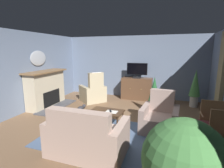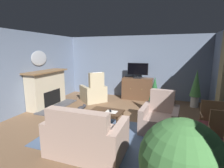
# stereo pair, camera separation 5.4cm
# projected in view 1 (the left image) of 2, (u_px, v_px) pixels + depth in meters

# --- Properties ---
(ground_plane) EXTENTS (6.39, 6.87, 0.04)m
(ground_plane) POSITION_uv_depth(u_px,v_px,m) (108.00, 127.00, 4.50)
(ground_plane) COLOR brown
(wall_back) EXTENTS (6.39, 0.10, 2.56)m
(wall_back) POSITION_uv_depth(u_px,v_px,m) (133.00, 67.00, 7.21)
(wall_back) COLOR slate
(wall_back) RESTS_ON ground_plane
(wall_left) EXTENTS (0.10, 6.87, 2.56)m
(wall_left) POSITION_uv_depth(u_px,v_px,m) (16.00, 73.00, 5.17)
(wall_left) COLOR slate
(wall_left) RESTS_ON ground_plane
(curtain_panel_far) EXTENTS (0.10, 0.44, 2.15)m
(curtain_panel_far) POSITION_uv_depth(u_px,v_px,m) (222.00, 71.00, 4.74)
(curtain_panel_far) COLOR #8E7F56
(rug_central) EXTENTS (2.60, 1.94, 0.01)m
(rug_central) POSITION_uv_depth(u_px,v_px,m) (101.00, 135.00, 4.02)
(rug_central) COLOR slate
(rug_central) RESTS_ON ground_plane
(fireplace) EXTENTS (0.92, 1.73, 1.27)m
(fireplace) POSITION_uv_depth(u_px,v_px,m) (47.00, 89.00, 6.02)
(fireplace) COLOR #4C4C51
(fireplace) RESTS_ON ground_plane
(wall_mirror_oval) EXTENTS (0.06, 0.74, 0.52)m
(wall_mirror_oval) POSITION_uv_depth(u_px,v_px,m) (38.00, 58.00, 5.89)
(wall_mirror_oval) COLOR #B2B7BF
(tv_cabinet) EXTENTS (1.21, 0.54, 0.87)m
(tv_cabinet) POSITION_uv_depth(u_px,v_px,m) (137.00, 89.00, 6.98)
(tv_cabinet) COLOR #402A1C
(tv_cabinet) RESTS_ON ground_plane
(television) EXTENTS (0.81, 0.20, 0.61)m
(television) POSITION_uv_depth(u_px,v_px,m) (137.00, 70.00, 6.78)
(television) COLOR black
(television) RESTS_ON tv_cabinet
(coffee_table) EXTENTS (0.89, 0.58, 0.40)m
(coffee_table) POSITION_uv_depth(u_px,v_px,m) (107.00, 113.00, 4.50)
(coffee_table) COLOR #422B19
(coffee_table) RESTS_ON ground_plane
(tv_remote) EXTENTS (0.12, 0.18, 0.02)m
(tv_remote) POSITION_uv_depth(u_px,v_px,m) (110.00, 111.00, 4.45)
(tv_remote) COLOR black
(tv_remote) RESTS_ON coffee_table
(folded_newspaper) EXTENTS (0.30, 0.23, 0.01)m
(folded_newspaper) POSITION_uv_depth(u_px,v_px,m) (112.00, 112.00, 4.41)
(folded_newspaper) COLOR silver
(folded_newspaper) RESTS_ON coffee_table
(sofa_floral) EXTENTS (1.45, 0.91, 0.97)m
(sofa_floral) POSITION_uv_depth(u_px,v_px,m) (86.00, 138.00, 3.24)
(sofa_floral) COLOR #BC9E8E
(sofa_floral) RESTS_ON ground_plane
(armchair_near_window) EXTENTS (1.18, 1.18, 1.19)m
(armchair_near_window) POSITION_uv_depth(u_px,v_px,m) (93.00, 93.00, 6.63)
(armchair_near_window) COLOR tan
(armchair_near_window) RESTS_ON ground_plane
(armchair_by_fireplace) EXTENTS (0.93, 0.94, 0.98)m
(armchair_by_fireplace) POSITION_uv_depth(u_px,v_px,m) (160.00, 118.00, 4.21)
(armchair_by_fireplace) COLOR #A3897F
(armchair_by_fireplace) RESTS_ON ground_plane
(side_chair_nearest_door) EXTENTS (0.44, 0.43, 0.97)m
(side_chair_nearest_door) POSITION_uv_depth(u_px,v_px,m) (223.00, 138.00, 2.84)
(side_chair_nearest_door) COLOR brown
(side_chair_nearest_door) RESTS_ON ground_plane
(side_chair_mid_row) EXTENTS (0.49, 0.43, 0.94)m
(side_chair_mid_row) POSITION_uv_depth(u_px,v_px,m) (213.00, 122.00, 3.51)
(side_chair_mid_row) COLOR brown
(side_chair_mid_row) RESTS_ON ground_plane
(potted_plant_on_hearth_side) EXTENTS (0.39, 0.39, 1.17)m
(potted_plant_on_hearth_side) POSITION_uv_depth(u_px,v_px,m) (154.00, 93.00, 5.34)
(potted_plant_on_hearth_side) COLOR beige
(potted_plant_on_hearth_side) RESTS_ON ground_plane
(potted_plant_tall_palm_by_window) EXTENTS (0.98, 0.98, 1.22)m
(potted_plant_tall_palm_by_window) POSITION_uv_depth(u_px,v_px,m) (184.00, 162.00, 1.95)
(potted_plant_tall_palm_by_window) COLOR #3D4C5B
(potted_plant_tall_palm_by_window) RESTS_ON ground_plane
(potted_plant_small_fern_corner) EXTENTS (0.38, 0.38, 1.32)m
(potted_plant_small_fern_corner) POSITION_uv_depth(u_px,v_px,m) (195.00, 86.00, 5.93)
(potted_plant_small_fern_corner) COLOR beige
(potted_plant_small_fern_corner) RESTS_ON ground_plane
(cat) EXTENTS (0.19, 0.70, 0.18)m
(cat) POSITION_uv_depth(u_px,v_px,m) (81.00, 108.00, 5.62)
(cat) COLOR #2D2D33
(cat) RESTS_ON ground_plane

